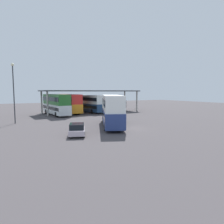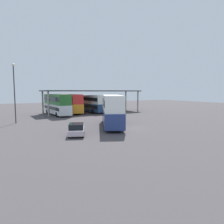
{
  "view_description": "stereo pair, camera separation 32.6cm",
  "coord_description": "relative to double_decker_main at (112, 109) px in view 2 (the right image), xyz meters",
  "views": [
    {
      "loc": [
        -14.83,
        -21.87,
        4.88
      ],
      "look_at": [
        -0.94,
        3.04,
        2.0
      ],
      "focal_mm": 32.46,
      "sensor_mm": 36.0,
      "label": 1
    },
    {
      "loc": [
        -14.55,
        -22.03,
        4.88
      ],
      "look_at": [
        -0.94,
        3.04,
        2.0
      ],
      "focal_mm": 32.46,
      "sensor_mm": 36.0,
      "label": 2
    }
  ],
  "objects": [
    {
      "name": "lamppost_tall",
      "position": [
        -11.92,
        9.18,
        3.22
      ],
      "size": [
        0.44,
        0.44,
        9.11
      ],
      "color": "#33353A",
      "rests_on": "ground_plane"
    },
    {
      "name": "double_decker_main",
      "position": [
        0.0,
        0.0,
        0.0
      ],
      "size": [
        6.82,
        11.02,
        4.38
      ],
      "rotation": [
        0.0,
        0.0,
        1.14
      ],
      "color": "navy",
      "rests_on": "ground_plane"
    },
    {
      "name": "double_decker_near_canopy",
      "position": [
        -3.6,
        17.6,
        -0.03
      ],
      "size": [
        3.2,
        11.48,
        4.32
      ],
      "rotation": [
        0.0,
        0.0,
        1.63
      ],
      "color": "silver",
      "rests_on": "ground_plane"
    },
    {
      "name": "parked_hatchback",
      "position": [
        -6.49,
        -3.58,
        -1.73
      ],
      "size": [
        2.88,
        3.98,
        1.35
      ],
      "rotation": [
        0.0,
        0.0,
        1.21
      ],
      "color": "#C1B1BF",
      "rests_on": "ground_plane"
    },
    {
      "name": "ground_plane",
      "position": [
        0.93,
        -3.05,
        -2.4
      ],
      "size": [
        140.0,
        140.0,
        0.0
      ],
      "primitive_type": "plane",
      "color": "#474244"
    },
    {
      "name": "double_decker_far_right",
      "position": [
        4.58,
        19.97,
        -0.18
      ],
      "size": [
        4.26,
        11.82,
        4.02
      ],
      "rotation": [
        0.0,
        0.0,
        1.73
      ],
      "color": "navy",
      "rests_on": "ground_plane"
    },
    {
      "name": "depot_canopy",
      "position": [
        5.4,
        19.16,
        2.48
      ],
      "size": [
        23.59,
        7.36,
        5.17
      ],
      "rotation": [
        0.0,
        0.0,
        0.03
      ],
      "color": "#33353A",
      "rests_on": "ground_plane"
    },
    {
      "name": "double_decker_mid_row",
      "position": [
        -0.05,
        19.94,
        -0.05
      ],
      "size": [
        2.67,
        10.79,
        4.28
      ],
      "rotation": [
        0.0,
        0.0,
        1.59
      ],
      "color": "orange",
      "rests_on": "ground_plane"
    }
  ]
}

